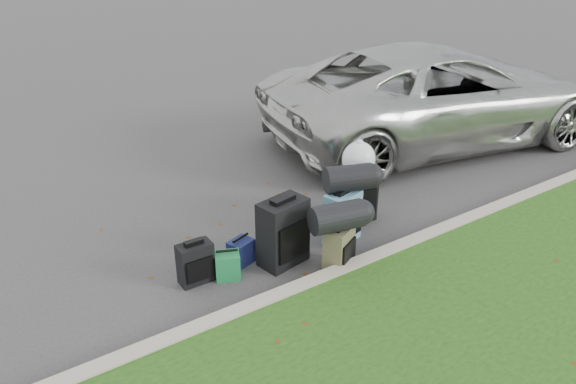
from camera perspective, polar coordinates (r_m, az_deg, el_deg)
ground at (r=7.03m, az=1.59°, el=-4.42°), size 120.00×120.00×0.00m
curb at (r=6.33m, az=6.90°, el=-7.61°), size 120.00×0.18×0.15m
suv at (r=10.12m, az=14.95°, el=9.56°), size 6.46×3.89×1.68m
suitcase_small_black at (r=6.15m, az=-9.38°, el=-7.13°), size 0.38×0.21×0.47m
suitcase_large_black_left at (r=6.31m, az=-0.50°, el=-4.13°), size 0.59×0.42×0.78m
suitcase_olive at (r=6.32m, az=5.18°, el=-5.69°), size 0.43×0.37×0.51m
suitcase_teal at (r=6.81m, az=5.53°, el=-2.53°), size 0.50×0.37×0.64m
suitcase_large_black_right at (r=7.31m, az=7.16°, el=-0.44°), size 0.48×0.35×0.66m
tote_green at (r=6.21m, az=-6.15°, el=-7.44°), size 0.33×0.30×0.30m
tote_navy at (r=6.45m, az=-4.79°, el=-6.07°), size 0.32×0.29×0.29m
duffel_left at (r=6.08m, az=5.04°, el=-2.55°), size 0.64×0.43×0.32m
duffel_right at (r=6.67m, az=6.20°, el=1.42°), size 0.64×0.49×0.32m
trash_bag at (r=7.04m, az=7.19°, el=3.34°), size 0.42×0.42×0.42m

